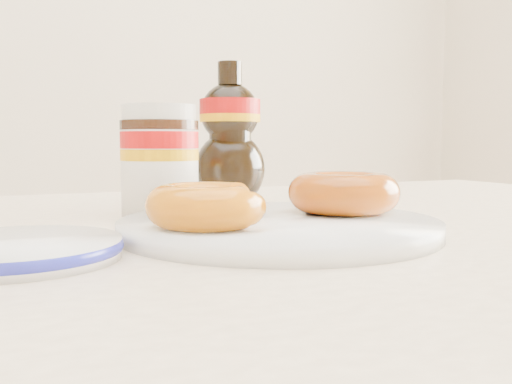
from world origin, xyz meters
name	(u,v)px	position (x,y,z in m)	size (l,w,h in m)	color
dining_table	(260,304)	(0.00, 0.10, 0.67)	(1.40, 0.90, 0.75)	#FFE6C2
plate	(279,226)	(-0.01, 0.04, 0.76)	(0.29, 0.29, 0.01)	white
donut_bitten	(207,205)	(-0.09, 0.02, 0.78)	(0.10, 0.10, 0.04)	#C76D0B
donut_whole	(344,193)	(0.07, 0.05, 0.78)	(0.11, 0.11, 0.04)	#9F400A
nutella_jar	(160,156)	(-0.07, 0.22, 0.82)	(0.09, 0.09, 0.13)	white
syrup_bottle	(230,133)	(0.05, 0.31, 0.85)	(0.10, 0.08, 0.19)	black
dark_jar	(163,179)	(-0.07, 0.21, 0.79)	(0.05, 0.05, 0.09)	black
blue_rim_saucer	(18,249)	(-0.23, 0.01, 0.76)	(0.15, 0.15, 0.01)	white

